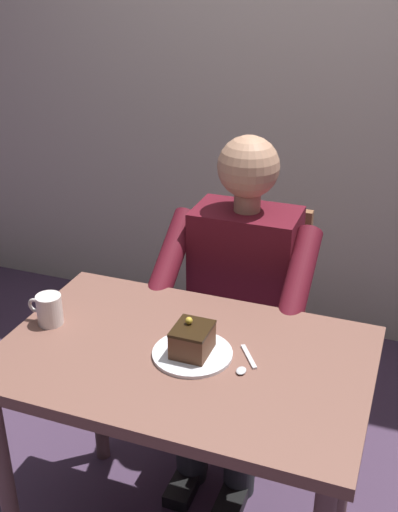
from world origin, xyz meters
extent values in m
cube|color=beige|center=(0.00, -1.53, 1.50)|extent=(6.40, 0.12, 3.00)
cube|color=brown|center=(0.00, 0.00, 0.73)|extent=(1.01, 0.65, 0.04)
cylinder|color=brown|center=(0.44, 0.27, 0.37)|extent=(0.05, 0.05, 0.73)
cylinder|color=brown|center=(-0.44, -0.27, 0.37)|extent=(0.05, 0.05, 0.73)
cylinder|color=brown|center=(0.44, -0.27, 0.37)|extent=(0.05, 0.05, 0.73)
cube|color=brown|center=(0.00, -0.61, 0.42)|extent=(0.42, 0.42, 0.04)
cube|color=brown|center=(0.00, -0.80, 0.67)|extent=(0.38, 0.04, 0.45)
cylinder|color=brown|center=(-0.18, -0.43, 0.21)|extent=(0.04, 0.04, 0.42)
cylinder|color=brown|center=(0.18, -0.43, 0.21)|extent=(0.04, 0.04, 0.42)
cylinder|color=brown|center=(-0.18, -0.79, 0.21)|extent=(0.04, 0.04, 0.42)
cylinder|color=brown|center=(0.18, -0.79, 0.21)|extent=(0.04, 0.04, 0.42)
cube|color=#55111D|center=(0.00, -0.59, 0.70)|extent=(0.36, 0.22, 0.51)
sphere|color=tan|center=(0.00, -0.59, 1.10)|extent=(0.21, 0.21, 0.21)
cylinder|color=tan|center=(0.00, -0.59, 0.98)|extent=(0.09, 0.09, 0.06)
cylinder|color=#55111D|center=(-0.22, -0.45, 0.81)|extent=(0.08, 0.33, 0.26)
sphere|color=tan|center=(-0.22, -0.29, 0.71)|extent=(0.09, 0.09, 0.09)
cylinder|color=#55111D|center=(0.22, -0.45, 0.81)|extent=(0.08, 0.33, 0.26)
sphere|color=tan|center=(0.22, -0.29, 0.71)|extent=(0.09, 0.09, 0.09)
cylinder|color=#292B2E|center=(-0.09, -0.47, 0.42)|extent=(0.13, 0.38, 0.14)
cylinder|color=#292B2E|center=(0.09, -0.47, 0.42)|extent=(0.13, 0.38, 0.14)
cylinder|color=#292B2E|center=(-0.09, -0.29, 0.20)|extent=(0.11, 0.11, 0.40)
cube|color=black|center=(-0.09, -0.23, 0.03)|extent=(0.09, 0.22, 0.05)
cylinder|color=#292B2E|center=(0.09, -0.29, 0.20)|extent=(0.11, 0.11, 0.40)
cube|color=black|center=(0.09, -0.23, 0.03)|extent=(0.09, 0.22, 0.05)
cylinder|color=white|center=(-0.03, 0.00, 0.76)|extent=(0.22, 0.22, 0.01)
cube|color=brown|center=(-0.03, 0.00, 0.80)|extent=(0.10, 0.11, 0.07)
cube|color=black|center=(-0.03, 0.00, 0.84)|extent=(0.10, 0.11, 0.01)
sphere|color=gold|center=(-0.01, -0.01, 0.85)|extent=(0.02, 0.02, 0.02)
cylinder|color=silver|center=(0.42, -0.01, 0.80)|extent=(0.07, 0.07, 0.09)
torus|color=silver|center=(0.47, -0.01, 0.80)|extent=(0.05, 0.01, 0.05)
cylinder|color=black|center=(0.42, -0.01, 0.84)|extent=(0.07, 0.07, 0.01)
cube|color=silver|center=(-0.17, -0.04, 0.75)|extent=(0.07, 0.10, 0.01)
ellipsoid|color=silver|center=(-0.17, 0.03, 0.76)|extent=(0.03, 0.04, 0.01)
camera|label=1|loc=(-0.53, 1.31, 1.73)|focal=43.91mm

